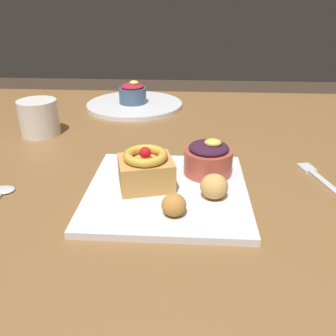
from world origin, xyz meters
name	(u,v)px	position (x,y,z in m)	size (l,w,h in m)	color
dining_table	(148,182)	(0.00, 0.00, 0.64)	(1.40, 1.01, 0.73)	brown
front_plate	(167,191)	(0.06, -0.20, 0.74)	(0.27, 0.27, 0.01)	white
cake_slice	(146,169)	(0.02, -0.20, 0.77)	(0.11, 0.10, 0.07)	#C68E47
berry_ramekin	(208,158)	(0.13, -0.14, 0.77)	(0.09, 0.09, 0.07)	#B24C3D
fritter_front	(174,205)	(0.07, -0.28, 0.76)	(0.04, 0.04, 0.03)	#BC7F38
fritter_middle	(214,186)	(0.14, -0.23, 0.76)	(0.05, 0.04, 0.04)	tan
back_plate	(135,105)	(-0.07, 0.31, 0.74)	(0.29, 0.29, 0.01)	white
back_ramekin	(133,93)	(-0.08, 0.31, 0.77)	(0.08, 0.08, 0.07)	#3D5675
fork	(316,176)	(0.33, -0.12, 0.73)	(0.05, 0.13, 0.00)	silver
coffee_mug	(39,118)	(-0.27, 0.07, 0.77)	(0.09, 0.09, 0.08)	silver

